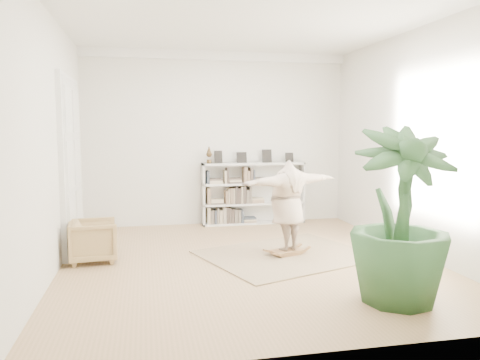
# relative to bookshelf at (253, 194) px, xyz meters

# --- Properties ---
(floor) EXTENTS (6.00, 6.00, 0.00)m
(floor) POSITION_rel_bookshelf_xyz_m (-0.74, -2.82, -0.64)
(floor) COLOR #A28153
(floor) RESTS_ON ground
(room_shell) EXTENTS (6.00, 6.00, 6.00)m
(room_shell) POSITION_rel_bookshelf_xyz_m (-0.74, 0.12, 2.87)
(room_shell) COLOR silver
(room_shell) RESTS_ON floor
(doors) EXTENTS (0.09, 1.78, 2.92)m
(doors) POSITION_rel_bookshelf_xyz_m (-3.45, -1.52, 0.76)
(doors) COLOR white
(doors) RESTS_ON floor
(bookshelf) EXTENTS (2.20, 0.35, 1.64)m
(bookshelf) POSITION_rel_bookshelf_xyz_m (0.00, 0.00, 0.00)
(bookshelf) COLOR silver
(bookshelf) RESTS_ON floor
(armchair) EXTENTS (0.77, 0.75, 0.64)m
(armchair) POSITION_rel_bookshelf_xyz_m (-3.04, -2.33, -0.32)
(armchair) COLOR tan
(armchair) RESTS_ON floor
(rug) EXTENTS (3.03, 2.73, 0.02)m
(rug) POSITION_rel_bookshelf_xyz_m (-0.06, -2.62, -0.63)
(rug) COLOR tan
(rug) RESTS_ON floor
(rocker_board) EXTENTS (0.59, 0.46, 0.11)m
(rocker_board) POSITION_rel_bookshelf_xyz_m (-0.06, -2.62, -0.57)
(rocker_board) COLOR brown
(rocker_board) RESTS_ON rug
(person) EXTENTS (1.82, 1.05, 1.43)m
(person) POSITION_rel_bookshelf_xyz_m (-0.06, -2.62, 0.21)
(person) COLOR #C6AB94
(person) RESTS_ON rocker_board
(houseplant) EXTENTS (1.21, 1.21, 2.05)m
(houseplant) POSITION_rel_bookshelf_xyz_m (0.60, -4.81, 0.39)
(houseplant) COLOR #2A5229
(houseplant) RESTS_ON floor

